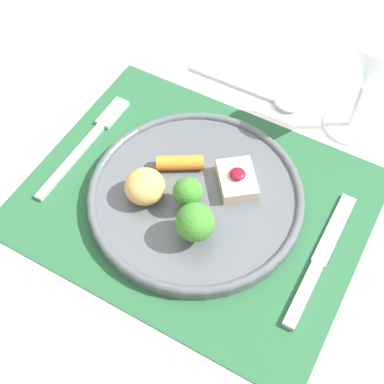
{
  "coord_description": "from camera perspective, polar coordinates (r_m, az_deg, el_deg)",
  "views": [
    {
      "loc": [
        0.19,
        -0.36,
        1.35
      ],
      "look_at": [
        -0.0,
        -0.0,
        0.75
      ],
      "focal_mm": 50.0,
      "sensor_mm": 36.0,
      "label": 1
    }
  ],
  "objects": [
    {
      "name": "knife",
      "position": [
        0.7,
        13.16,
        -7.73
      ],
      "size": [
        0.02,
        0.21,
        0.01
      ],
      "rotation": [
        0.0,
        0.0,
        0.04
      ],
      "color": "#B2B2B7",
      "rests_on": "placemat"
    },
    {
      "name": "dinner_plate",
      "position": [
        0.73,
        -0.13,
        -0.37
      ],
      "size": [
        0.3,
        0.3,
        0.08
      ],
      "color": "#4C5156",
      "rests_on": "placemat"
    },
    {
      "name": "spoon",
      "position": [
        0.87,
        8.07,
        10.08
      ],
      "size": [
        0.2,
        0.04,
        0.01
      ],
      "rotation": [
        0.0,
        0.0,
        -0.01
      ],
      "color": "#B2B2B7",
      "rests_on": "dining_table"
    },
    {
      "name": "dining_table",
      "position": [
        0.81,
        0.37,
        -4.0
      ],
      "size": [
        1.44,
        1.15,
        0.73
      ],
      "color": "white",
      "rests_on": "ground_plane"
    },
    {
      "name": "wine_glass_near",
      "position": [
        0.78,
        18.47,
        12.43
      ],
      "size": [
        0.08,
        0.08,
        0.17
      ],
      "color": "white",
      "rests_on": "dining_table"
    },
    {
      "name": "ground_plane",
      "position": [
        1.41,
        0.22,
        -17.47
      ],
      "size": [
        8.0,
        8.0,
        0.0
      ],
      "primitive_type": "plane",
      "color": "gray"
    },
    {
      "name": "fork",
      "position": [
        0.82,
        -10.83,
        5.59
      ],
      "size": [
        0.02,
        0.21,
        0.01
      ],
      "rotation": [
        0.0,
        0.0,
        -0.02
      ],
      "color": "#B2B2B7",
      "rests_on": "placemat"
    },
    {
      "name": "placemat",
      "position": [
        0.74,
        0.4,
        -0.96
      ],
      "size": [
        0.46,
        0.37,
        0.0
      ],
      "primitive_type": "cube",
      "color": "#235633",
      "rests_on": "dining_table"
    }
  ]
}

